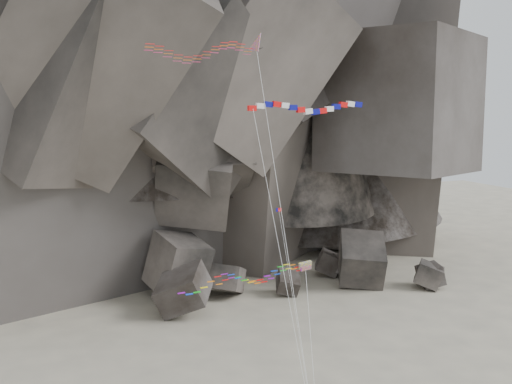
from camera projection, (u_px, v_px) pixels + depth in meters
name	position (u px, v px, depth m)	size (l,w,h in m)	color
headland	(109.00, 18.00, 112.57)	(110.00, 70.00, 84.00)	#594F49
boulder_field	(240.00, 280.00, 90.17)	(79.18, 16.72, 10.25)	#47423F
delta_kite	(198.00, 50.00, 50.60)	(10.43, 13.61, 31.83)	red
banner_kite	(307.00, 109.00, 54.85)	(10.63, 12.70, 26.15)	red
parafoil_kite	(241.00, 278.00, 49.78)	(12.15, 8.59, 13.16)	#FFFC0E
pennant_kite	(288.00, 266.00, 53.88)	(2.88, 13.45, 16.77)	red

